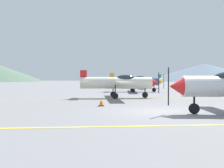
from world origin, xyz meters
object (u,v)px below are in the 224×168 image
Objects in this scene: airplane_far at (136,81)px; airplane_mid at (119,82)px; airplane_back at (142,80)px; traffic_cone_front at (101,102)px.

airplane_mid is at bearing -108.34° from airplane_far.
airplane_back is at bearing 72.99° from airplane_mid.
airplane_far is 14.53× the size of traffic_cone_front.
airplane_far is 1.00× the size of airplane_back.
traffic_cone_front is at bearing -106.23° from airplane_mid.
airplane_far is 11.45m from airplane_back.
airplane_mid and airplane_far have the same top height.
airplane_far is at bearing -105.72° from airplane_back.
airplane_far is at bearing 71.66° from airplane_mid.
airplane_mid is 0.99× the size of airplane_back.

